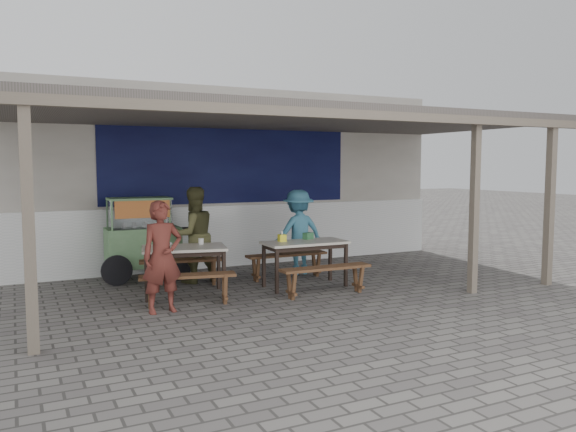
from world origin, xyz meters
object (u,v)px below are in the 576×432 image
(bench_right_street, at_px, (326,274))
(condiment_bowl, at_px, (165,244))
(tissue_box, at_px, (282,238))
(bench_right_wall, at_px, (287,260))
(table_left, at_px, (184,252))
(patron_street_side, at_px, (162,257))
(patron_right_table, at_px, (298,232))
(bench_left_street, at_px, (188,283))
(table_right, at_px, (305,246))
(donation_box, at_px, (308,236))
(bench_left_wall, at_px, (182,266))
(condiment_jar, at_px, (201,241))
(patron_wall_side, at_px, (194,235))
(vendor_cart, at_px, (142,235))

(bench_right_street, distance_m, condiment_bowl, 2.51)
(tissue_box, bearing_deg, bench_right_wall, 57.21)
(table_left, bearing_deg, patron_street_side, -110.63)
(patron_right_table, relative_size, condiment_bowl, 7.51)
(bench_right_street, relative_size, patron_street_side, 0.97)
(bench_left_street, xyz_separation_m, bench_right_wall, (2.09, 1.09, 0.00))
(table_right, relative_size, bench_right_wall, 0.94)
(bench_right_street, height_order, donation_box, donation_box)
(table_right, bearing_deg, donation_box, 52.47)
(bench_left_wall, bearing_deg, bench_right_wall, 4.81)
(patron_street_side, height_order, condiment_jar, patron_street_side)
(table_right, bearing_deg, patron_street_side, -165.85)
(bench_left_street, relative_size, patron_right_table, 0.89)
(bench_right_wall, height_order, tissue_box, tissue_box)
(patron_street_side, relative_size, condiment_bowl, 7.39)
(condiment_jar, bearing_deg, patron_street_side, -130.42)
(table_right, bearing_deg, bench_left_street, -168.47)
(bench_right_wall, distance_m, patron_street_side, 2.83)
(patron_street_side, distance_m, donation_box, 2.76)
(bench_left_wall, bearing_deg, tissue_box, -16.12)
(condiment_bowl, bearing_deg, bench_left_street, -82.65)
(bench_right_wall, bearing_deg, patron_right_table, 40.22)
(table_left, bearing_deg, patron_wall_side, 76.41)
(vendor_cart, relative_size, condiment_jar, 19.78)
(table_right, height_order, condiment_jar, condiment_jar)
(patron_wall_side, relative_size, condiment_bowl, 7.92)
(bench_left_street, height_order, condiment_bowl, condiment_bowl)
(patron_right_table, xyz_separation_m, donation_box, (-0.22, -0.80, 0.03))
(bench_right_street, bearing_deg, tissue_box, 112.09)
(tissue_box, height_order, donation_box, tissue_box)
(table_left, bearing_deg, tissue_box, 7.48)
(table_right, xyz_separation_m, patron_right_table, (0.40, 1.02, 0.10))
(patron_right_table, bearing_deg, patron_street_side, 26.17)
(bench_left_wall, bearing_deg, condiment_jar, -57.99)
(table_left, distance_m, patron_street_side, 1.00)
(donation_box, bearing_deg, vendor_cart, 147.83)
(vendor_cart, xyz_separation_m, patron_street_side, (-0.21, -2.33, -0.02))
(condiment_bowl, bearing_deg, bench_right_wall, 6.15)
(bench_left_street, relative_size, patron_wall_side, 0.85)
(condiment_bowl, bearing_deg, table_left, -38.82)
(patron_street_side, bearing_deg, tissue_box, 13.11)
(bench_right_wall, distance_m, condiment_bowl, 2.25)
(patron_street_side, bearing_deg, table_left, 51.95)
(bench_right_wall, bearing_deg, bench_left_street, -151.42)
(table_left, distance_m, condiment_jar, 0.38)
(condiment_bowl, bearing_deg, donation_box, -6.02)
(bench_right_street, bearing_deg, bench_left_wall, 138.80)
(patron_wall_side, height_order, condiment_jar, patron_wall_side)
(bench_left_wall, distance_m, condiment_jar, 0.70)
(bench_left_street, xyz_separation_m, condiment_jar, (0.45, 0.81, 0.46))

